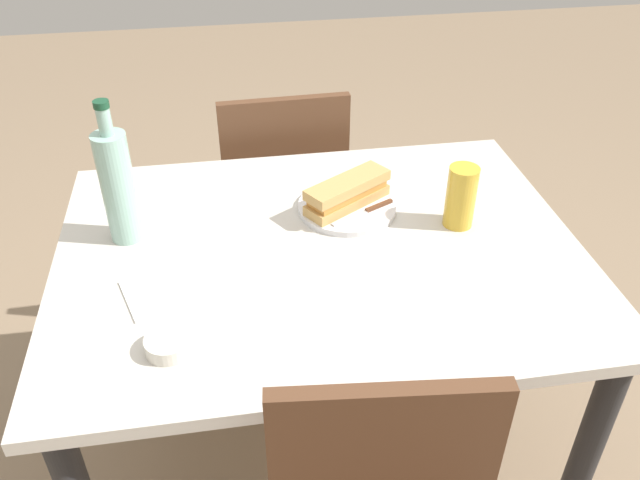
{
  "coord_description": "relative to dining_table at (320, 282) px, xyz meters",
  "views": [
    {
      "loc": [
        0.19,
        1.18,
        1.59
      ],
      "look_at": [
        0.0,
        0.0,
        0.74
      ],
      "focal_mm": 36.78,
      "sensor_mm": 36.0,
      "label": 1
    }
  ],
  "objects": [
    {
      "name": "paper_napkin",
      "position": [
        0.35,
        0.1,
        0.1
      ],
      "size": [
        0.18,
        0.18,
        0.0
      ],
      "primitive_type": "cube",
      "rotation": [
        0.0,
        0.0,
        0.31
      ],
      "color": "white",
      "rests_on": "dining_table"
    },
    {
      "name": "ground_plane",
      "position": [
        0.0,
        0.0,
        -0.62
      ],
      "size": [
        8.0,
        8.0,
        0.0
      ],
      "primitive_type": "plane",
      "color": "#8C755B"
    },
    {
      "name": "dining_table",
      "position": [
        0.0,
        0.0,
        0.0
      ],
      "size": [
        1.18,
        0.89,
        0.72
      ],
      "color": "beige",
      "rests_on": "ground"
    },
    {
      "name": "water_bottle",
      "position": [
        0.43,
        -0.11,
        0.24
      ],
      "size": [
        0.07,
        0.07,
        0.33
      ],
      "color": "#99C6B7",
      "rests_on": "dining_table"
    },
    {
      "name": "knife_near",
      "position": [
        -0.13,
        -0.1,
        0.12
      ],
      "size": [
        0.17,
        0.09,
        0.01
      ],
      "color": "silver",
      "rests_on": "plate_near"
    },
    {
      "name": "chair_near",
      "position": [
        0.02,
        -0.64,
        -0.13
      ],
      "size": [
        0.41,
        0.41,
        0.85
      ],
      "color": "brown",
      "rests_on": "ground"
    },
    {
      "name": "olive_bowl",
      "position": [
        0.33,
        0.28,
        0.12
      ],
      "size": [
        0.09,
        0.09,
        0.03
      ],
      "primitive_type": "cylinder",
      "color": "silver",
      "rests_on": "dining_table"
    },
    {
      "name": "baguette_sandwich_near",
      "position": [
        -0.09,
        -0.14,
        0.15
      ],
      "size": [
        0.23,
        0.18,
        0.07
      ],
      "color": "tan",
      "rests_on": "plate_near"
    },
    {
      "name": "plate_near",
      "position": [
        -0.09,
        -0.14,
        0.11
      ],
      "size": [
        0.24,
        0.24,
        0.01
      ],
      "primitive_type": "cylinder",
      "color": "white",
      "rests_on": "dining_table"
    },
    {
      "name": "beer_glass",
      "position": [
        -0.34,
        -0.04,
        0.18
      ],
      "size": [
        0.07,
        0.07,
        0.15
      ],
      "primitive_type": "cylinder",
      "color": "gold",
      "rests_on": "dining_table"
    }
  ]
}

